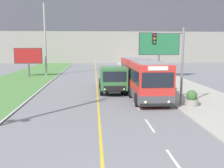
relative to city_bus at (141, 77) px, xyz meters
name	(u,v)px	position (x,y,z in m)	size (l,w,h in m)	color
apartment_block_background	(95,19)	(-3.96, 47.61, 9.83)	(80.00, 8.04, 22.83)	gray
city_bus	(141,77)	(0.00, 0.00, 0.00)	(2.61, 12.25, 3.12)	red
dump_truck	(113,80)	(-2.53, 0.80, -0.34)	(2.44, 6.73, 2.44)	black
utility_pole_far	(45,40)	(-11.28, 15.91, 3.66)	(1.80, 0.28, 10.37)	#9E9E99
traffic_light_mast	(173,57)	(1.34, -4.94, 2.00)	(2.28, 0.32, 5.62)	slate
billboard_large	(159,45)	(4.58, 12.15, 2.88)	(5.55, 0.24, 6.11)	#59595B
billboard_small	(28,57)	(-13.50, 14.65, 1.25)	(3.89, 0.24, 4.05)	#59595B
planter_round_near	(192,99)	(2.72, -5.13, -1.01)	(0.97, 0.97, 1.13)	gray
planter_round_second	(171,88)	(2.68, -0.21, -0.99)	(1.01, 1.01, 1.18)	gray
planter_round_third	(159,81)	(2.81, 4.72, -1.00)	(1.01, 1.01, 1.15)	gray
planter_round_far	(149,75)	(2.67, 9.64, -0.99)	(0.98, 0.98, 1.18)	gray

